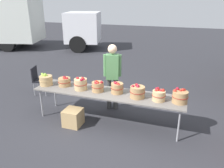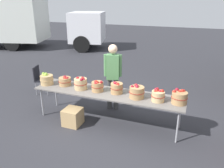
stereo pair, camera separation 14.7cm
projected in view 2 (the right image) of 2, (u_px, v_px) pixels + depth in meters
ground_plane at (108, 121)px, 5.44m from camera, size 40.00×40.00×0.00m
market_table at (107, 94)px, 5.19m from camera, size 3.50×0.76×0.75m
apple_basket_green_0 at (47, 79)px, 5.63m from camera, size 0.33×0.33×0.29m
apple_basket_red_0 at (65, 81)px, 5.56m from camera, size 0.31×0.31×0.25m
apple_basket_red_1 at (81, 83)px, 5.32m from camera, size 0.32×0.32×0.31m
apple_basket_red_2 at (97, 86)px, 5.20m from camera, size 0.29×0.29×0.29m
apple_basket_red_3 at (117, 88)px, 5.10m from camera, size 0.29×0.29×0.29m
apple_basket_red_4 at (137, 92)px, 4.86m from camera, size 0.34×0.34×0.30m
apple_basket_red_5 at (158, 95)px, 4.70m from camera, size 0.29×0.29×0.27m
apple_basket_red_6 at (179, 97)px, 4.60m from camera, size 0.33×0.33×0.30m
vendor_adult at (113, 72)px, 5.72m from camera, size 0.44×0.31×1.72m
box_truck at (26, 22)px, 13.01m from camera, size 7.99×4.12×2.75m
folding_chair at (40, 77)px, 6.88m from camera, size 0.49×0.49×0.86m
produce_crate at (73, 117)px, 5.23m from camera, size 0.39×0.39×0.39m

